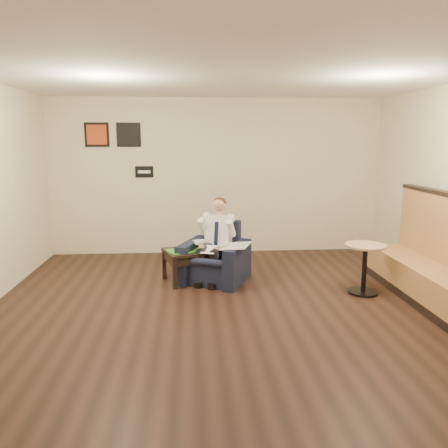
{
  "coord_description": "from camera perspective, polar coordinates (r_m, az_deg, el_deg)",
  "views": [
    {
      "loc": [
        -0.47,
        -4.94,
        2.04
      ],
      "look_at": [
        -0.0,
        1.2,
        0.87
      ],
      "focal_mm": 35.0,
      "sensor_mm": 36.0,
      "label": 1
    }
  ],
  "objects": [
    {
      "name": "ground",
      "position": [
        5.37,
        1.02,
        -11.57
      ],
      "size": [
        6.0,
        6.0,
        0.0
      ],
      "primitive_type": "plane",
      "color": "black",
      "rests_on": "ground"
    },
    {
      "name": "wall_back",
      "position": [
        7.98,
        -0.97,
        6.18
      ],
      "size": [
        6.0,
        0.02,
        2.8
      ],
      "primitive_type": "cube",
      "color": "#F1E7C5",
      "rests_on": "ground"
    },
    {
      "name": "wall_front",
      "position": [
        2.1,
        8.87,
        -7.16
      ],
      "size": [
        6.0,
        0.02,
        2.8
      ],
      "primitive_type": "cube",
      "color": "#F1E7C5",
      "rests_on": "ground"
    },
    {
      "name": "ceiling",
      "position": [
        5.02,
        1.14,
        19.46
      ],
      "size": [
        6.0,
        6.0,
        0.02
      ],
      "primitive_type": "cube",
      "color": "white",
      "rests_on": "wall_back"
    },
    {
      "name": "seating_sign",
      "position": [
        7.99,
        -10.37,
        6.73
      ],
      "size": [
        0.32,
        0.02,
        0.2
      ],
      "primitive_type": "cube",
      "color": "black",
      "rests_on": "wall_back"
    },
    {
      "name": "art_print_left",
      "position": [
        8.1,
        -16.28,
        11.13
      ],
      "size": [
        0.42,
        0.03,
        0.42
      ],
      "primitive_type": "cube",
      "color": "#BE4317",
      "rests_on": "wall_back"
    },
    {
      "name": "art_print_right",
      "position": [
        8.0,
        -12.35,
        11.32
      ],
      "size": [
        0.42,
        0.03,
        0.42
      ],
      "primitive_type": "cube",
      "color": "black",
      "rests_on": "wall_back"
    },
    {
      "name": "armchair",
      "position": [
        6.43,
        -1.25,
        -3.76
      ],
      "size": [
        1.16,
        1.16,
        0.85
      ],
      "primitive_type": "cube",
      "rotation": [
        0.0,
        0.0,
        -0.41
      ],
      "color": "black",
      "rests_on": "ground"
    },
    {
      "name": "seated_man",
      "position": [
        6.29,
        -1.61,
        -2.61
      ],
      "size": [
        0.84,
        0.99,
        1.17
      ],
      "primitive_type": null,
      "rotation": [
        0.0,
        0.0,
        -0.41
      ],
      "color": "silver",
      "rests_on": "armchair"
    },
    {
      "name": "lap_papers",
      "position": [
        6.22,
        -1.91,
        -3.34
      ],
      "size": [
        0.28,
        0.33,
        0.01
      ],
      "primitive_type": "cube",
      "rotation": [
        0.0,
        0.0,
        -0.34
      ],
      "color": "white",
      "rests_on": "seated_man"
    },
    {
      "name": "newspaper",
      "position": [
        6.19,
        1.55,
        -2.86
      ],
      "size": [
        0.51,
        0.56,
        0.01
      ],
      "primitive_type": "cube",
      "rotation": [
        0.0,
        0.0,
        -0.36
      ],
      "color": "silver",
      "rests_on": "armchair"
    },
    {
      "name": "side_table",
      "position": [
        6.46,
        -4.96,
        -5.47
      ],
      "size": [
        0.74,
        0.74,
        0.48
      ],
      "primitive_type": "cube",
      "rotation": [
        0.0,
        0.0,
        0.33
      ],
      "color": "black",
      "rests_on": "ground"
    },
    {
      "name": "green_folder",
      "position": [
        6.37,
        -5.21,
        -3.44
      ],
      "size": [
        0.58,
        0.52,
        0.01
      ],
      "primitive_type": "cube",
      "rotation": [
        0.0,
        0.0,
        0.47
      ],
      "color": "green",
      "rests_on": "side_table"
    },
    {
      "name": "coffee_mug",
      "position": [
        6.56,
        -3.78,
        -2.59
      ],
      "size": [
        0.11,
        0.11,
        0.1
      ],
      "primitive_type": "cylinder",
      "rotation": [
        0.0,
        0.0,
        0.33
      ],
      "color": "white",
      "rests_on": "side_table"
    },
    {
      "name": "smartphone",
      "position": [
        6.57,
        -5.03,
        -3.0
      ],
      "size": [
        0.16,
        0.1,
        0.01
      ],
      "primitive_type": "cube",
      "rotation": [
        0.0,
        0.0,
        0.16
      ],
      "color": "black",
      "rests_on": "side_table"
    },
    {
      "name": "banquette",
      "position": [
        6.1,
        25.93,
        -3.17
      ],
      "size": [
        0.64,
        2.68,
        1.37
      ],
      "primitive_type": "cube",
      "color": "#A97841",
      "rests_on": "ground"
    },
    {
      "name": "cafe_table",
      "position": [
        6.23,
        17.85,
        -5.61
      ],
      "size": [
        0.66,
        0.66,
        0.68
      ],
      "primitive_type": "cylinder",
      "rotation": [
        0.0,
        0.0,
        -0.23
      ],
      "color": "tan",
      "rests_on": "ground"
    }
  ]
}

